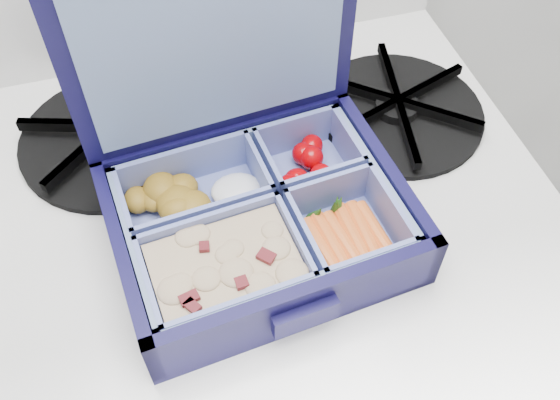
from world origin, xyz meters
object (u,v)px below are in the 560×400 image
object	(u,v)px
stove	(261,376)
burner_grate	(397,105)
bento_box	(260,221)
fork	(247,135)

from	to	relation	value
stove	burner_grate	world-z (taller)	burner_grate
bento_box	fork	world-z (taller)	bento_box
bento_box	burner_grate	world-z (taller)	bento_box
burner_grate	bento_box	bearing A→B (deg)	-147.43
stove	fork	xyz separation A→B (m)	(0.02, 0.08, 0.42)
stove	bento_box	bearing A→B (deg)	-92.86
stove	bento_box	size ratio (longest dim) A/B	3.47
bento_box	burner_grate	xyz separation A→B (m)	(0.17, 0.11, -0.02)
fork	bento_box	bearing A→B (deg)	-72.91
bento_box	fork	xyz separation A→B (m)	(0.02, 0.12, -0.03)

